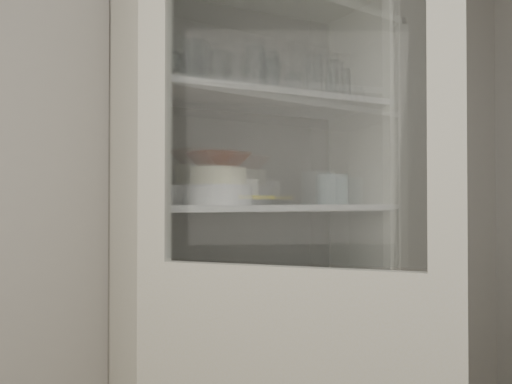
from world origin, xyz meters
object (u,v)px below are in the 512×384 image
cupboard_door (287,352)px  measuring_cups (218,314)px  pantry_cabinet (249,288)px  grey_bowl_stack (333,189)px  terracotta_bowl (218,160)px  goblet_1 (186,73)px  mug_blue (345,294)px  cream_bowl (218,176)px  goblet_0 (173,71)px  mug_white (337,295)px  goblet_2 (294,88)px  white_canister (189,301)px  glass_platter (240,202)px  goblet_3 (332,92)px  plate_stack_front (218,195)px  yellow_trivet (240,197)px  teal_jar (298,294)px  mug_teal (322,290)px  white_ramekin (240,188)px  plate_stack_back (178,195)px

cupboard_door → measuring_cups: cupboard_door is taller
pantry_cabinet → grey_bowl_stack: pantry_cabinet is taller
terracotta_bowl → grey_bowl_stack: terracotta_bowl is taller
goblet_1 → mug_blue: size_ratio=1.44×
pantry_cabinet → cream_bowl: (-0.18, -0.12, 0.42)m
goblet_0 → mug_white: (0.60, -0.19, -0.84)m
goblet_2 → white_canister: goblet_2 is taller
cupboard_door → glass_platter: cupboard_door is taller
goblet_3 → cupboard_door: bearing=-133.2°
pantry_cabinet → plate_stack_front: (-0.18, -0.12, 0.36)m
cream_bowl → measuring_cups: size_ratio=2.07×
pantry_cabinet → yellow_trivet: 0.36m
mug_blue → teal_jar: size_ratio=1.28×
goblet_0 → cream_bowl: bearing=-55.6°
mug_white → measuring_cups: bearing=168.2°
pantry_cabinet → cream_bowl: 0.47m
grey_bowl_stack → yellow_trivet: bearing=178.2°
plate_stack_front → teal_jar: bearing=10.6°
cupboard_door → mug_teal: 0.82m
teal_jar → measuring_cups: bearing=-169.6°
pantry_cabinet → white_ramekin: size_ratio=15.17×
goblet_3 → white_ramekin: goblet_3 is taller
pantry_cabinet → goblet_3: 0.90m
mug_teal → white_canister: bearing=-175.1°
plate_stack_back → teal_jar: (0.46, -0.10, -0.39)m
goblet_2 → measuring_cups: goblet_2 is taller
pantry_cabinet → glass_platter: (-0.07, -0.07, 0.33)m
yellow_trivet → white_canister: (-0.20, 0.00, -0.36)m
plate_stack_front → terracotta_bowl: terracotta_bowl is taller
goblet_1 → yellow_trivet: (0.17, -0.12, -0.47)m
grey_bowl_stack → measuring_cups: bearing=-175.4°
mug_teal → white_ramekin: bearing=-172.0°
terracotta_bowl → measuring_cups: (-0.00, 0.00, -0.54)m
cupboard_door → goblet_2: size_ratio=13.06×
measuring_cups → grey_bowl_stack: bearing=4.6°
mug_teal → grey_bowl_stack: bearing=-93.4°
cream_bowl → teal_jar: cream_bowl is taller
plate_stack_back → grey_bowl_stack: 0.62m
goblet_0 → mug_blue: size_ratio=1.44×
pantry_cabinet → goblet_0: pantry_cabinet is taller
goblet_3 → white_canister: size_ratio=1.25×
cream_bowl → cupboard_door: bearing=-92.0°
grey_bowl_stack → mug_teal: size_ratio=1.29×
cream_bowl → white_canister: bearing=148.0°
yellow_trivet → white_ramekin: 0.04m
yellow_trivet → goblet_3: bearing=11.2°
grey_bowl_stack → teal_jar: (-0.15, 0.03, -0.41)m
glass_platter → white_ramekin: white_ramekin is taller
plate_stack_back → glass_platter: plate_stack_back is taller
grey_bowl_stack → mug_white: bearing=-114.5°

